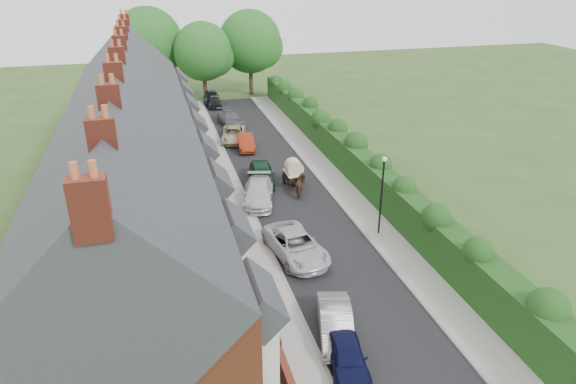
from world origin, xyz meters
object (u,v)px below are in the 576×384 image
at_px(car_silver_a, 336,323).
at_px(car_silver_b, 296,245).
at_px(car_white, 258,193).
at_px(horse_cart, 294,171).
at_px(car_navy, 347,355).
at_px(car_beige, 234,134).
at_px(horse, 301,186).
at_px(car_black, 215,101).
at_px(car_green, 261,174).
at_px(lamppost, 382,186).
at_px(car_red, 245,142).
at_px(car_grey, 231,119).

xyz_separation_m(car_silver_a, car_silver_b, (0.14, 7.05, 0.06)).
relative_size(car_white, horse_cart, 1.71).
height_order(car_navy, car_beige, car_beige).
height_order(car_silver_a, horse, horse).
xyz_separation_m(car_black, horse_cart, (2.70, -24.36, 0.56)).
bearing_deg(horse, horse_cart, -76.66).
distance_m(car_silver_b, car_black, 34.23).
distance_m(car_silver_b, car_green, 10.94).
bearing_deg(lamppost, car_silver_a, -125.36).
bearing_deg(car_black, car_silver_a, -86.78).
relative_size(car_red, car_grey, 0.83).
relative_size(horse, horse_cart, 0.61).
xyz_separation_m(lamppost, car_navy, (-6.06, -10.20, -2.65)).
bearing_deg(lamppost, horse, 114.01).
bearing_deg(car_silver_b, car_beige, 81.02).
relative_size(car_green, car_beige, 0.95).
xyz_separation_m(car_silver_a, car_red, (0.82, 26.00, -0.02)).
height_order(car_navy, car_silver_a, car_silver_a).
xyz_separation_m(car_silver_b, car_black, (-0.05, 34.23, -0.10)).
height_order(lamppost, car_red, lamppost).
distance_m(car_silver_a, horse_cart, 17.15).
xyz_separation_m(car_navy, horse_cart, (3.03, 18.92, 0.55)).
height_order(lamppost, car_green, lamppost).
relative_size(car_grey, horse_cart, 1.67).
height_order(car_white, car_red, car_white).
bearing_deg(car_grey, car_black, 88.21).
bearing_deg(car_green, car_black, 99.34).
bearing_deg(lamppost, car_green, 118.40).
relative_size(lamppost, car_silver_a, 1.24).
xyz_separation_m(car_beige, car_grey, (0.54, 5.10, 0.05)).
bearing_deg(horse_cart, car_green, 154.67).
distance_m(car_silver_a, car_black, 41.28).
relative_size(car_silver_a, car_grey, 0.86).
relative_size(car_silver_b, car_white, 1.07).
bearing_deg(car_navy, car_red, 96.74).
height_order(car_green, horse_cart, horse_cart).
relative_size(car_silver_b, horse, 3.00).
bearing_deg(lamppost, horse_cart, 109.17).
height_order(car_silver_a, car_silver_b, car_silver_b).
height_order(lamppost, car_grey, lamppost).
height_order(car_navy, car_silver_b, car_silver_b).
relative_size(car_white, car_grey, 1.03).
distance_m(car_white, car_green, 3.41).
bearing_deg(car_silver_a, lamppost, 68.96).
relative_size(car_navy, car_grey, 0.78).
relative_size(car_silver_a, horse, 2.34).
bearing_deg(horse_cart, car_white, -145.51).
relative_size(car_beige, car_black, 1.26).
distance_m(car_white, car_beige, 13.80).
height_order(horse, horse_cart, horse_cart).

